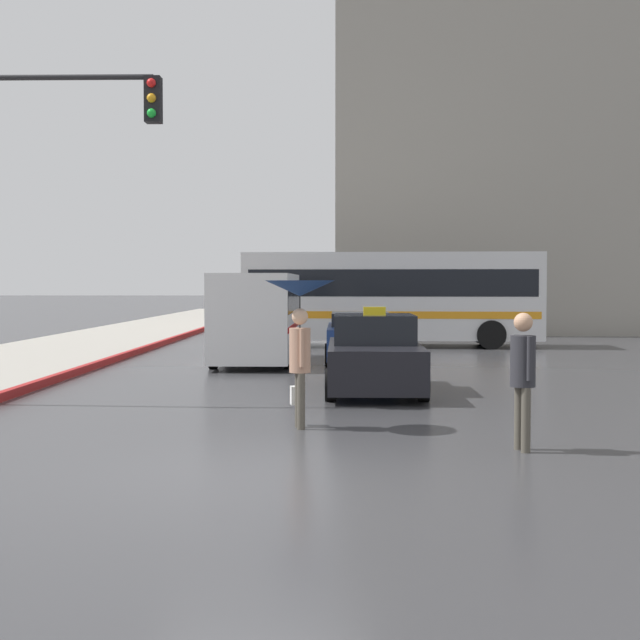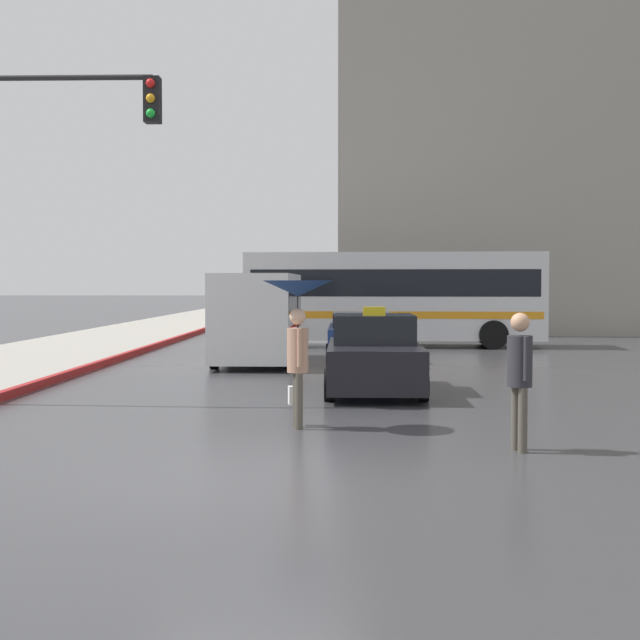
{
  "view_description": "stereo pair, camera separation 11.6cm",
  "coord_description": "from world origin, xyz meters",
  "px_view_note": "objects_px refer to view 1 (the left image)",
  "views": [
    {
      "loc": [
        0.9,
        -9.9,
        2.17
      ],
      "look_at": [
        0.47,
        8.7,
        1.4
      ],
      "focal_mm": 50.0,
      "sensor_mm": 36.0,
      "label": 1
    },
    {
      "loc": [
        1.02,
        -9.9,
        2.17
      ],
      "look_at": [
        0.47,
        8.7,
        1.4
      ],
      "focal_mm": 50.0,
      "sensor_mm": 36.0,
      "label": 2
    }
  ],
  "objects_px": {
    "taxi": "(374,357)",
    "city_bus": "(392,295)",
    "sedan_red": "(360,338)",
    "ambulance_van": "(257,314)",
    "traffic_light": "(38,167)",
    "pedestrian_man": "(523,368)",
    "pedestrian_with_umbrella": "(300,310)"
  },
  "relations": [
    {
      "from": "taxi",
      "to": "city_bus",
      "type": "xyz_separation_m",
      "value": [
        1.09,
        13.01,
        1.08
      ]
    },
    {
      "from": "sedan_red",
      "to": "ambulance_van",
      "type": "height_order",
      "value": "ambulance_van"
    },
    {
      "from": "sedan_red",
      "to": "city_bus",
      "type": "bearing_deg",
      "value": -101.33
    },
    {
      "from": "traffic_light",
      "to": "pedestrian_man",
      "type": "bearing_deg",
      "value": -28.69
    },
    {
      "from": "pedestrian_with_umbrella",
      "to": "traffic_light",
      "type": "relative_size",
      "value": 0.36
    },
    {
      "from": "pedestrian_man",
      "to": "sedan_red",
      "type": "bearing_deg",
      "value": 175.47
    },
    {
      "from": "sedan_red",
      "to": "traffic_light",
      "type": "bearing_deg",
      "value": 56.59
    },
    {
      "from": "taxi",
      "to": "pedestrian_man",
      "type": "xyz_separation_m",
      "value": [
        1.68,
        -6.17,
        0.37
      ]
    },
    {
      "from": "taxi",
      "to": "pedestrian_with_umbrella",
      "type": "xyz_separation_m",
      "value": [
        -1.28,
        -4.43,
        1.06
      ]
    },
    {
      "from": "city_bus",
      "to": "pedestrian_man",
      "type": "relative_size",
      "value": 5.7
    },
    {
      "from": "ambulance_van",
      "to": "city_bus",
      "type": "xyz_separation_m",
      "value": [
        4.02,
        6.61,
        0.44
      ]
    },
    {
      "from": "pedestrian_with_umbrella",
      "to": "traffic_light",
      "type": "height_order",
      "value": "traffic_light"
    },
    {
      "from": "taxi",
      "to": "ambulance_van",
      "type": "distance_m",
      "value": 7.06
    },
    {
      "from": "ambulance_van",
      "to": "sedan_red",
      "type": "bearing_deg",
      "value": -167.75
    },
    {
      "from": "taxi",
      "to": "traffic_light",
      "type": "bearing_deg",
      "value": 18.02
    },
    {
      "from": "sedan_red",
      "to": "ambulance_van",
      "type": "distance_m",
      "value": 2.96
    },
    {
      "from": "traffic_light",
      "to": "city_bus",
      "type": "bearing_deg",
      "value": 64.59
    },
    {
      "from": "pedestrian_with_umbrella",
      "to": "pedestrian_man",
      "type": "bearing_deg",
      "value": -131.77
    },
    {
      "from": "pedestrian_man",
      "to": "pedestrian_with_umbrella",
      "type": "bearing_deg",
      "value": -132.84
    },
    {
      "from": "sedan_red",
      "to": "traffic_light",
      "type": "height_order",
      "value": "traffic_light"
    },
    {
      "from": "sedan_red",
      "to": "ambulance_van",
      "type": "bearing_deg",
      "value": 11.93
    },
    {
      "from": "city_bus",
      "to": "pedestrian_with_umbrella",
      "type": "distance_m",
      "value": 17.6
    },
    {
      "from": "pedestrian_with_umbrella",
      "to": "traffic_light",
      "type": "bearing_deg",
      "value": 51.24
    },
    {
      "from": "pedestrian_man",
      "to": "traffic_light",
      "type": "distance_m",
      "value": 9.32
    },
    {
      "from": "taxi",
      "to": "traffic_light",
      "type": "distance_m",
      "value": 7.24
    },
    {
      "from": "city_bus",
      "to": "pedestrian_man",
      "type": "bearing_deg",
      "value": -174.93
    },
    {
      "from": "pedestrian_man",
      "to": "traffic_light",
      "type": "bearing_deg",
      "value": -131.0
    },
    {
      "from": "ambulance_van",
      "to": "pedestrian_with_umbrella",
      "type": "bearing_deg",
      "value": 99.0
    },
    {
      "from": "taxi",
      "to": "pedestrian_man",
      "type": "bearing_deg",
      "value": 105.2
    },
    {
      "from": "sedan_red",
      "to": "pedestrian_with_umbrella",
      "type": "xyz_separation_m",
      "value": [
        -1.16,
        -11.42,
        1.11
      ]
    },
    {
      "from": "city_bus",
      "to": "ambulance_van",
      "type": "bearing_deg",
      "value": 152.01
    },
    {
      "from": "pedestrian_man",
      "to": "traffic_light",
      "type": "height_order",
      "value": "traffic_light"
    }
  ]
}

